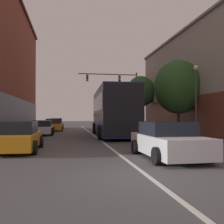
{
  "coord_description": "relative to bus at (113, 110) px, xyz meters",
  "views": [
    {
      "loc": [
        -2.12,
        -6.62,
        1.61
      ],
      "look_at": [
        1.2,
        13.23,
        1.93
      ],
      "focal_mm": 42.0,
      "sensor_mm": 36.0,
      "label": 1
    }
  ],
  "objects": [
    {
      "name": "parked_car_left_mid",
      "position": [
        -5.8,
        2.09,
        -1.49
      ],
      "size": [
        1.93,
        3.86,
        1.26
      ],
      "rotation": [
        0.0,
        0.0,
        1.58
      ],
      "color": "silver",
      "rests_on": "ground_plane"
    },
    {
      "name": "parked_car_left_distant",
      "position": [
        -5.28,
        8.37,
        -1.46
      ],
      "size": [
        2.25,
        4.02,
        1.34
      ],
      "rotation": [
        0.0,
        0.0,
        1.68
      ],
      "color": "orange",
      "rests_on": "ground_plane"
    },
    {
      "name": "parked_car_left_far",
      "position": [
        -5.93,
        -8.44,
        -1.44
      ],
      "size": [
        2.08,
        4.2,
        1.38
      ],
      "rotation": [
        0.0,
        0.0,
        1.57
      ],
      "color": "orange",
      "rests_on": "ground_plane"
    },
    {
      "name": "ground_plane",
      "position": [
        -1.48,
        -14.43,
        -2.09
      ],
      "size": [
        160.0,
        160.0,
        0.0
      ],
      "primitive_type": "plane",
      "color": "#4C4C4F"
    },
    {
      "name": "bus",
      "position": [
        0.0,
        0.0,
        0.0
      ],
      "size": [
        3.26,
        10.83,
        3.74
      ],
      "rotation": [
        0.0,
        0.0,
        1.53
      ],
      "color": "navy",
      "rests_on": "ground_plane"
    },
    {
      "name": "street_tree_far",
      "position": [
        4.72,
        8.33,
        2.4
      ],
      "size": [
        3.25,
        2.93,
        6.29
      ],
      "color": "#4C3823",
      "rests_on": "ground_plane"
    },
    {
      "name": "street_lamp",
      "position": [
        4.65,
        -5.08,
        0.84
      ],
      "size": [
        0.33,
        0.33,
        4.97
      ],
      "color": "#47474C",
      "rests_on": "ground_plane"
    },
    {
      "name": "street_tree_near",
      "position": [
        4.95,
        -1.66,
        1.81
      ],
      "size": [
        3.84,
        3.46,
        6.02
      ],
      "color": "#3D2D1E",
      "rests_on": "ground_plane"
    },
    {
      "name": "hatchback_foreground",
      "position": [
        0.22,
        -11.39,
        -1.43
      ],
      "size": [
        2.22,
        4.23,
        1.39
      ],
      "rotation": [
        0.0,
        0.0,
        1.59
      ],
      "color": "silver",
      "rests_on": "ground_plane"
    },
    {
      "name": "parked_car_left_near",
      "position": [
        -5.3,
        13.96,
        -1.44
      ],
      "size": [
        2.29,
        4.34,
        1.35
      ],
      "rotation": [
        0.0,
        0.0,
        1.7
      ],
      "color": "silver",
      "rests_on": "ground_plane"
    },
    {
      "name": "traffic_signal_gantry",
      "position": [
        2.87,
        11.09,
        3.01
      ],
      "size": [
        7.43,
        0.36,
        7.14
      ],
      "color": "#514C47",
      "rests_on": "ground_plane"
    },
    {
      "name": "lane_center_line",
      "position": [
        -1.48,
        0.33,
        -2.09
      ],
      "size": [
        0.14,
        41.54,
        0.01
      ],
      "color": "silver",
      "rests_on": "ground_plane"
    }
  ]
}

